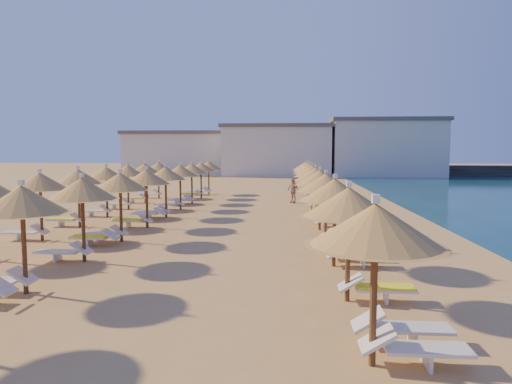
# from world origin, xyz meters

# --- Properties ---
(ground) EXTENTS (220.00, 220.00, 0.00)m
(ground) POSITION_xyz_m (0.00, 0.00, 0.00)
(ground) COLOR tan
(ground) RESTS_ON ground
(jetty) EXTENTS (30.01, 4.11, 1.50)m
(jetty) POSITION_xyz_m (28.60, 45.24, 0.75)
(jetty) COLOR black
(jetty) RESTS_ON ground
(hotel_blocks) EXTENTS (46.06, 11.27, 8.10)m
(hotel_blocks) POSITION_xyz_m (2.22, 45.31, 3.70)
(hotel_blocks) COLOR beige
(hotel_blocks) RESTS_ON ground
(parasol_row_east) EXTENTS (2.34, 32.14, 2.89)m
(parasol_row_east) POSITION_xyz_m (4.17, 1.07, 2.34)
(parasol_row_east) COLOR brown
(parasol_row_east) RESTS_ON ground
(parasol_row_west) EXTENTS (2.34, 32.14, 2.89)m
(parasol_row_west) POSITION_xyz_m (-3.86, 1.07, 2.34)
(parasol_row_west) COLOR brown
(parasol_row_west) RESTS_ON ground
(parasol_row_inland) EXTENTS (2.34, 22.21, 2.89)m
(parasol_row_inland) POSITION_xyz_m (-7.13, 2.72, 2.34)
(parasol_row_inland) COLOR brown
(parasol_row_inland) RESTS_ON ground
(loungers) EXTENTS (14.52, 30.37, 0.66)m
(loungers) POSITION_xyz_m (-1.43, 1.25, 0.34)
(loungers) COLOR silver
(loungers) RESTS_ON ground
(beachgoer_c) EXTENTS (1.01, 1.04, 1.74)m
(beachgoer_c) POSITION_xyz_m (3.05, 10.14, 0.87)
(beachgoer_c) COLOR tan
(beachgoer_c) RESTS_ON ground
(beachgoer_b) EXTENTS (0.98, 1.10, 1.87)m
(beachgoer_b) POSITION_xyz_m (5.26, 6.62, 0.93)
(beachgoer_b) COLOR tan
(beachgoer_b) RESTS_ON ground
(beachgoer_a) EXTENTS (0.64, 0.75, 1.73)m
(beachgoer_a) POSITION_xyz_m (4.18, 2.75, 0.87)
(beachgoer_a) COLOR tan
(beachgoer_a) RESTS_ON ground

